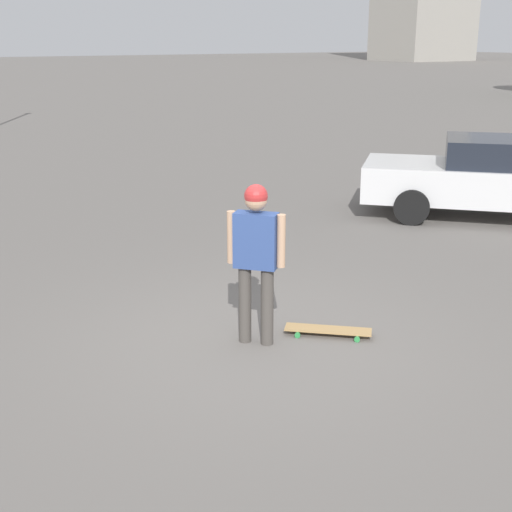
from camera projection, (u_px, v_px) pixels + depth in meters
name	position (u px, v px, depth m)	size (l,w,h in m)	color
ground_plane	(256.00, 342.00, 7.64)	(220.00, 220.00, 0.00)	slate
person	(256.00, 248.00, 7.33)	(0.48, 0.45, 1.72)	#4C4742
skateboard	(328.00, 330.00, 7.80)	(0.79, 0.86, 0.07)	tan
car_parked_near	(501.00, 177.00, 12.64)	(4.55, 4.55, 1.43)	silver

